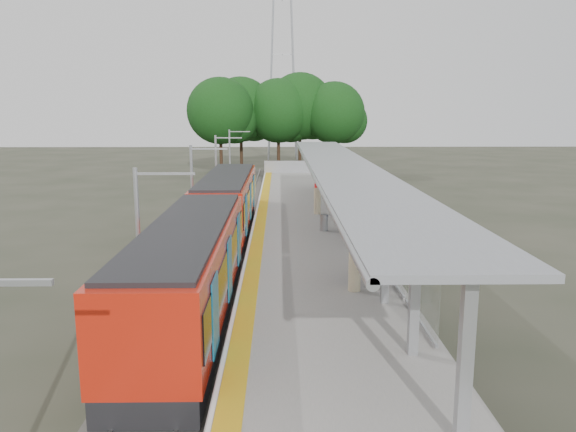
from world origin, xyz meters
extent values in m
plane|color=#474438|center=(0.00, 0.00, 0.00)|extent=(200.00, 200.00, 0.00)
cube|color=#59544C|center=(-4.50, 20.00, 0.12)|extent=(3.00, 70.00, 0.24)
cube|color=gray|center=(0.00, 20.00, 0.50)|extent=(6.00, 50.00, 1.00)
cube|color=gold|center=(-2.55, 20.00, 1.01)|extent=(0.60, 50.00, 0.02)
cube|color=#9EA0A5|center=(0.00, 44.95, 1.60)|extent=(6.00, 0.10, 1.20)
cube|color=black|center=(-4.50, 6.36, 0.65)|extent=(2.50, 13.50, 0.70)
cube|color=red|center=(-4.50, 6.36, 2.25)|extent=(2.65, 13.50, 2.50)
cube|color=black|center=(-4.50, 6.36, 2.30)|extent=(2.72, 12.96, 1.20)
cube|color=black|center=(-4.50, 6.36, 3.55)|extent=(2.40, 12.82, 0.15)
cube|color=#0B5377|center=(-3.14, 6.36, 2.10)|extent=(0.04, 1.30, 2.00)
cylinder|color=black|center=(-4.50, 1.63, 0.35)|extent=(2.20, 0.70, 0.70)
cube|color=black|center=(-4.50, 20.46, 0.65)|extent=(2.50, 13.50, 0.70)
cube|color=red|center=(-4.50, 20.46, 2.25)|extent=(2.65, 13.50, 2.50)
cube|color=black|center=(-4.50, 20.46, 2.30)|extent=(2.72, 12.96, 1.20)
cube|color=black|center=(-4.50, 20.46, 3.55)|extent=(2.40, 12.83, 0.15)
cube|color=#0B5377|center=(-3.14, 20.46, 2.10)|extent=(0.04, 1.30, 2.00)
cylinder|color=black|center=(-4.50, 15.73, 0.35)|extent=(2.20, 0.70, 0.70)
cube|color=black|center=(-4.50, 13.41, 2.00)|extent=(2.30, 0.80, 2.40)
cube|color=#9EA0A5|center=(2.00, -2.00, 2.75)|extent=(0.25, 0.25, 3.50)
cube|color=#9EA0A5|center=(2.00, 2.00, 2.75)|extent=(0.25, 0.25, 3.50)
cube|color=#9EA0A5|center=(2.00, 6.00, 2.75)|extent=(0.25, 0.25, 3.50)
cube|color=#9EA0A5|center=(2.00, 10.00, 2.75)|extent=(0.25, 0.25, 3.50)
cube|color=#9EA0A5|center=(2.00, 14.00, 2.75)|extent=(0.25, 0.25, 3.50)
cube|color=#9EA0A5|center=(2.00, 18.00, 2.75)|extent=(0.25, 0.25, 3.50)
cube|color=#9EA0A5|center=(2.00, 22.00, 2.75)|extent=(0.25, 0.25, 3.50)
cube|color=#9EA0A5|center=(2.00, 26.00, 2.75)|extent=(0.25, 0.25, 3.50)
cube|color=#9EA0A5|center=(2.00, 30.00, 2.75)|extent=(0.25, 0.25, 3.50)
cube|color=#9EA0A5|center=(2.00, 34.00, 2.75)|extent=(0.25, 0.25, 3.50)
cube|color=gray|center=(1.60, 16.00, 4.58)|extent=(3.20, 38.00, 0.16)
cylinder|color=#9EA0A5|center=(0.05, 16.00, 4.50)|extent=(0.24, 38.00, 0.24)
cube|color=silver|center=(2.70, 4.00, 2.20)|extent=(0.05, 3.70, 2.20)
cube|color=silver|center=(2.70, 8.00, 2.20)|extent=(0.05, 3.70, 2.20)
cube|color=silver|center=(2.70, 16.00, 2.20)|extent=(0.05, 3.70, 2.20)
cube|color=silver|center=(2.70, 20.00, 2.20)|extent=(0.05, 3.70, 2.20)
cube|color=silver|center=(2.70, 28.00, 2.20)|extent=(0.05, 3.70, 2.20)
cube|color=silver|center=(2.70, 32.00, 2.20)|extent=(0.05, 3.70, 2.20)
cylinder|color=#382316|center=(-7.91, 50.39, 2.38)|extent=(0.36, 0.36, 4.77)
sphere|color=#134415|center=(-7.91, 50.39, 7.15)|extent=(7.25, 7.25, 7.25)
cylinder|color=#382316|center=(-5.89, 53.74, 2.43)|extent=(0.36, 0.36, 4.87)
sphere|color=#134415|center=(-5.89, 53.74, 7.30)|extent=(7.40, 7.40, 7.40)
cylinder|color=#382316|center=(-1.56, 52.88, 2.39)|extent=(0.36, 0.36, 4.77)
sphere|color=#134415|center=(-1.56, 52.88, 7.16)|extent=(7.25, 7.25, 7.25)
cylinder|color=#382316|center=(0.94, 54.30, 2.55)|extent=(0.36, 0.36, 5.10)
sphere|color=#134415|center=(0.94, 54.30, 7.65)|extent=(7.75, 7.75, 7.75)
cylinder|color=#382316|center=(4.74, 52.87, 2.31)|extent=(0.36, 0.36, 4.62)
sphere|color=#134415|center=(4.74, 52.87, 6.93)|extent=(7.02, 7.02, 7.02)
cylinder|color=#9EA0A5|center=(-6.30, 7.00, 2.70)|extent=(0.16, 0.16, 5.40)
cube|color=#9EA0A5|center=(-5.30, 7.00, 5.20)|extent=(2.00, 0.08, 0.08)
cylinder|color=#9EA0A5|center=(-6.30, 19.00, 2.70)|extent=(0.16, 0.16, 5.40)
cube|color=#9EA0A5|center=(-5.30, 19.00, 5.20)|extent=(2.00, 0.08, 0.08)
cylinder|color=#9EA0A5|center=(-6.30, 31.00, 2.70)|extent=(0.16, 0.16, 5.40)
cube|color=#9EA0A5|center=(-5.30, 31.00, 5.20)|extent=(2.00, 0.08, 0.08)
cylinder|color=#9EA0A5|center=(-6.30, 43.00, 2.70)|extent=(0.16, 0.16, 5.40)
cube|color=#9EA0A5|center=(-5.30, 43.00, 5.20)|extent=(2.00, 0.08, 0.08)
cube|color=#0F0F4B|center=(1.80, 8.23, 1.49)|extent=(1.02, 1.70, 0.07)
cube|color=#0F0F4B|center=(1.58, 8.23, 1.82)|extent=(0.62, 1.55, 0.60)
cube|color=#9EA0A5|center=(1.80, 7.58, 1.24)|extent=(0.43, 0.21, 0.48)
cube|color=#9EA0A5|center=(1.80, 8.89, 1.24)|extent=(0.43, 0.21, 0.48)
cube|color=#0F0F4B|center=(2.70, 17.02, 1.48)|extent=(0.95, 1.67, 0.06)
cube|color=#0F0F4B|center=(2.49, 17.02, 1.80)|extent=(0.56, 1.54, 0.59)
cube|color=#9EA0A5|center=(2.70, 16.38, 1.24)|extent=(0.43, 0.19, 0.47)
cube|color=#9EA0A5|center=(2.70, 17.66, 1.24)|extent=(0.43, 0.19, 0.47)
cube|color=#0F0F4B|center=(2.70, 23.87, 1.41)|extent=(0.50, 1.39, 0.05)
cube|color=#0F0F4B|center=(2.52, 23.87, 1.68)|extent=(0.15, 1.36, 0.50)
cube|color=#9EA0A5|center=(2.70, 23.32, 1.20)|extent=(0.37, 0.08, 0.40)
cube|color=#9EA0A5|center=(2.70, 24.41, 1.20)|extent=(0.37, 0.08, 0.40)
cylinder|color=beige|center=(1.17, 7.26, 1.83)|extent=(0.44, 0.44, 1.66)
cube|color=red|center=(1.17, 7.26, 2.82)|extent=(0.39, 0.16, 0.28)
cylinder|color=beige|center=(0.84, 22.11, 1.80)|extent=(0.43, 0.43, 1.60)
cube|color=red|center=(0.84, 22.11, 2.75)|extent=(0.38, 0.16, 0.27)
cylinder|color=#9EA0A5|center=(0.87, 17.24, 1.44)|extent=(0.44, 0.44, 0.88)
camera|label=1|loc=(-1.47, -11.74, 7.32)|focal=35.00mm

